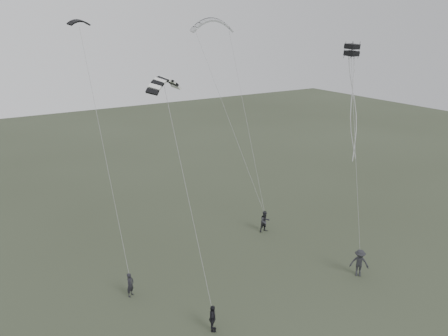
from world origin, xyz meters
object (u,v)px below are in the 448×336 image
kite_dark_small (79,21)px  kite_box (352,50)px  flyer_left (130,285)px  flyer_right (265,221)px  kite_striped (164,79)px  kite_pale_large (212,20)px  flyer_center (213,319)px  flyer_far (359,263)px

kite_dark_small → kite_box: bearing=-56.3°
flyer_left → flyer_right: size_ratio=0.88×
kite_dark_small → kite_striped: 8.49m
flyer_right → kite_pale_large: size_ratio=0.49×
flyer_right → kite_striped: size_ratio=0.62×
flyer_right → kite_dark_small: (-12.25, 5.52, 15.85)m
flyer_left → kite_box: bearing=-45.0°
kite_dark_small → kite_pale_large: (12.08, 2.61, 0.13)m
kite_dark_small → flyer_right: bearing=-43.9°
flyer_center → kite_pale_large: (9.86, 16.60, 16.08)m
flyer_far → flyer_left: bearing=-158.8°
flyer_right → flyer_far: 8.95m
flyer_far → kite_box: size_ratio=2.59×
kite_dark_small → kite_striped: size_ratio=0.54×
flyer_left → kite_pale_large: bearing=5.8°
kite_dark_small → flyer_far: bearing=-66.0°
flyer_left → flyer_center: 6.30m
flyer_right → flyer_center: 13.14m
kite_striped → kite_box: size_ratio=3.86×
flyer_far → kite_pale_large: size_ratio=0.52×
flyer_left → flyer_right: 13.08m
kite_pale_large → kite_striped: 13.91m
kite_striped → flyer_right: bearing=-23.3°
flyer_left → kite_dark_small: kite_dark_small is taller
flyer_far → kite_pale_large: kite_pale_large is taller
flyer_far → kite_dark_small: kite_dark_small is taller
flyer_center → kite_striped: size_ratio=0.56×
kite_pale_large → flyer_far: bearing=-67.0°
flyer_right → flyer_left: bearing=-163.9°
flyer_left → kite_box: (15.30, -2.67, 14.12)m
flyer_right → kite_dark_small: 20.78m
flyer_far → kite_dark_small: bearing=177.9°
kite_pale_large → kite_box: kite_pale_large is taller
flyer_left → kite_striped: bearing=-17.4°
flyer_right → kite_box: 15.25m
flyer_right → kite_pale_large: 17.93m
flyer_left → kite_pale_large: kite_pale_large is taller
kite_pale_large → kite_striped: bearing=-115.4°
flyer_center → kite_dark_small: 21.33m
kite_striped → flyer_left: bearing=164.0°
flyer_center → kite_box: 19.12m
kite_dark_small → kite_pale_large: kite_pale_large is taller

